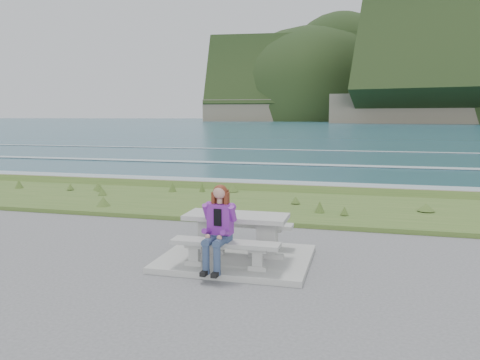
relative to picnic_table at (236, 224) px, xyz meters
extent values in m
cube|color=#A1A29D|center=(0.00, 0.00, -0.63)|extent=(2.60, 2.10, 0.10)
cube|color=#A1A29D|center=(-0.54, 0.00, -0.54)|extent=(0.62, 0.12, 0.08)
cube|color=#A1A29D|center=(-0.54, 0.00, -0.25)|extent=(0.34, 0.09, 0.51)
cube|color=#A1A29D|center=(-0.54, 0.00, 0.05)|extent=(0.62, 0.12, 0.08)
cube|color=#A1A29D|center=(0.54, 0.00, -0.54)|extent=(0.62, 0.12, 0.08)
cube|color=#A1A29D|center=(0.54, 0.00, -0.25)|extent=(0.34, 0.09, 0.51)
cube|color=#A1A29D|center=(0.54, 0.00, 0.05)|extent=(0.62, 0.12, 0.08)
cube|color=#A1A29D|center=(0.00, 0.00, 0.13)|extent=(1.80, 0.75, 0.08)
cube|color=#A1A29D|center=(-0.54, -0.70, -0.54)|extent=(0.30, 0.12, 0.08)
cube|color=#A1A29D|center=(-0.54, -0.70, -0.39)|extent=(0.17, 0.09, 0.22)
cube|color=#A1A29D|center=(-0.54, -0.70, -0.24)|extent=(0.30, 0.12, 0.08)
cube|color=#A1A29D|center=(0.54, -0.70, -0.54)|extent=(0.30, 0.12, 0.08)
cube|color=#A1A29D|center=(0.54, -0.70, -0.39)|extent=(0.17, 0.09, 0.22)
cube|color=#A1A29D|center=(0.54, -0.70, -0.24)|extent=(0.30, 0.12, 0.08)
cube|color=#A1A29D|center=(0.00, -0.70, -0.17)|extent=(1.80, 0.35, 0.07)
cube|color=#A1A29D|center=(-0.54, 0.70, -0.54)|extent=(0.30, 0.12, 0.08)
cube|color=#A1A29D|center=(-0.54, 0.70, -0.39)|extent=(0.17, 0.09, 0.22)
cube|color=#A1A29D|center=(-0.54, 0.70, -0.24)|extent=(0.30, 0.12, 0.08)
cube|color=#A1A29D|center=(0.54, 0.70, -0.54)|extent=(0.30, 0.12, 0.08)
cube|color=#A1A29D|center=(0.54, 0.70, -0.39)|extent=(0.17, 0.09, 0.22)
cube|color=#A1A29D|center=(0.54, 0.70, -0.24)|extent=(0.30, 0.12, 0.08)
cube|color=#A1A29D|center=(0.00, 0.70, -0.17)|extent=(1.80, 0.35, 0.07)
cube|color=#355A22|center=(0.00, 5.00, -0.68)|extent=(160.00, 4.50, 0.22)
cube|color=#706A54|center=(0.00, 7.90, -0.68)|extent=(160.00, 0.80, 2.20)
plane|color=#214D5E|center=(0.00, 430.00, -2.48)|extent=(1600.00, 1600.00, 0.00)
cube|color=silver|center=(0.00, 14.00, -2.42)|extent=(220.00, 3.00, 0.06)
cube|color=silver|center=(0.00, 22.00, -2.42)|extent=(220.00, 2.00, 0.06)
cube|color=silver|center=(0.00, 34.00, -2.42)|extent=(220.00, 1.40, 0.06)
cube|color=silver|center=(0.00, 52.00, -2.42)|extent=(220.00, 1.00, 0.06)
cube|color=#706A54|center=(-40.00, 440.00, 6.52)|extent=(201.55, 149.04, 18.00)
ellipsoid|color=black|center=(-40.00, 440.00, 9.52)|extent=(211.86, 162.91, 149.94)
cube|color=navy|center=(-0.10, -0.90, -0.30)|extent=(0.41, 0.69, 0.56)
cube|color=#792398|center=(-0.09, -0.68, 0.23)|extent=(0.41, 0.25, 0.50)
sphere|color=tan|center=(-0.09, -0.70, 0.66)|extent=(0.21, 0.21, 0.21)
sphere|color=#5C2115|center=(-0.08, -0.68, 0.67)|extent=(0.23, 0.23, 0.23)
camera|label=1|loc=(2.09, -7.79, 1.88)|focal=35.00mm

